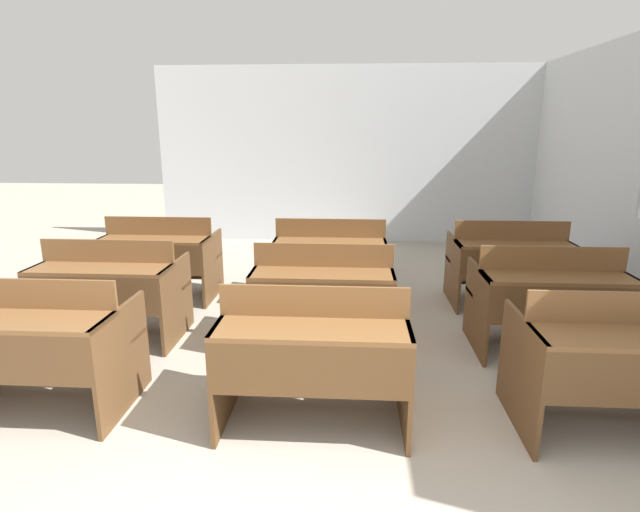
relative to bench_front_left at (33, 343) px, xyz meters
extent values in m
cube|color=silver|center=(1.95, 5.29, 0.91)|extent=(6.07, 0.06, 2.78)
cube|color=silver|center=(4.96, 3.79, 1.18)|extent=(0.06, 2.94, 1.42)
cube|color=brown|center=(0.57, 0.04, -0.12)|extent=(0.03, 0.76, 0.71)
cube|color=brown|center=(0.00, -0.15, 0.22)|extent=(1.16, 0.37, 0.03)
cube|color=brown|center=(0.00, 0.02, 0.33)|extent=(1.16, 0.02, 0.20)
cube|color=brown|center=(0.00, 0.28, -0.05)|extent=(1.16, 0.28, 0.03)
cube|color=brown|center=(0.00, 0.28, -0.32)|extent=(1.11, 0.04, 0.04)
cube|color=#53361D|center=(1.27, 0.01, -0.12)|extent=(0.03, 0.76, 0.71)
cube|color=#53361D|center=(2.40, 0.01, -0.12)|extent=(0.03, 0.76, 0.71)
cube|color=brown|center=(1.83, -0.18, 0.22)|extent=(1.16, 0.37, 0.03)
cube|color=#53361D|center=(1.83, -0.36, 0.04)|extent=(1.11, 0.02, 0.32)
cube|color=brown|center=(1.83, -0.01, 0.33)|extent=(1.16, 0.02, 0.20)
cube|color=brown|center=(1.83, 0.25, -0.05)|extent=(1.16, 0.28, 0.03)
cube|color=#53361D|center=(1.83, 0.25, -0.32)|extent=(1.11, 0.04, 0.04)
cube|color=brown|center=(3.11, 0.02, -0.12)|extent=(0.03, 0.76, 0.71)
cube|color=brown|center=(3.68, -0.01, 0.33)|extent=(1.16, 0.02, 0.20)
cube|color=brown|center=(3.68, 0.26, -0.05)|extent=(1.16, 0.28, 0.03)
cube|color=brown|center=(3.68, 0.26, -0.32)|extent=(1.11, 0.04, 0.04)
cube|color=brown|center=(-0.60, 1.18, -0.12)|extent=(0.03, 0.76, 0.71)
cube|color=brown|center=(0.53, 1.18, -0.12)|extent=(0.03, 0.76, 0.71)
cube|color=brown|center=(-0.04, 0.98, 0.22)|extent=(1.16, 0.37, 0.03)
cube|color=brown|center=(-0.04, 0.81, 0.04)|extent=(1.11, 0.02, 0.32)
cube|color=brown|center=(-0.04, 1.16, 0.33)|extent=(1.16, 0.02, 0.20)
cube|color=brown|center=(-0.04, 1.42, -0.05)|extent=(1.16, 0.28, 0.03)
cube|color=brown|center=(-0.04, 1.42, -0.32)|extent=(1.11, 0.04, 0.04)
cube|color=#52351D|center=(1.26, 1.15, -0.12)|extent=(0.03, 0.76, 0.71)
cube|color=#52351D|center=(2.39, 1.15, -0.12)|extent=(0.03, 0.76, 0.71)
cube|color=brown|center=(1.83, 0.95, 0.22)|extent=(1.16, 0.37, 0.03)
cube|color=#52351D|center=(1.83, 0.78, 0.04)|extent=(1.11, 0.02, 0.32)
cube|color=brown|center=(1.83, 1.13, 0.33)|extent=(1.16, 0.02, 0.20)
cube|color=brown|center=(1.83, 1.39, -0.05)|extent=(1.16, 0.28, 0.03)
cube|color=#52351D|center=(1.83, 1.39, -0.32)|extent=(1.11, 0.04, 0.04)
cube|color=#52351D|center=(3.12, 1.16, -0.12)|extent=(0.03, 0.76, 0.71)
cube|color=#52351D|center=(4.26, 1.16, -0.12)|extent=(0.03, 0.76, 0.71)
cube|color=brown|center=(3.69, 0.97, 0.22)|extent=(1.16, 0.37, 0.03)
cube|color=#52351D|center=(3.69, 0.79, 0.04)|extent=(1.11, 0.02, 0.32)
cube|color=brown|center=(3.69, 1.14, 0.33)|extent=(1.16, 0.02, 0.20)
cube|color=brown|center=(3.69, 1.41, -0.05)|extent=(1.16, 0.28, 0.03)
cube|color=#52351D|center=(3.69, 1.41, -0.32)|extent=(1.11, 0.04, 0.04)
cube|color=#53361D|center=(-0.59, 2.31, -0.12)|extent=(0.03, 0.76, 0.71)
cube|color=#53361D|center=(0.54, 2.31, -0.12)|extent=(0.03, 0.76, 0.71)
cube|color=brown|center=(-0.02, 2.11, 0.22)|extent=(1.16, 0.37, 0.03)
cube|color=#53361D|center=(-0.02, 1.94, 0.04)|extent=(1.11, 0.02, 0.32)
cube|color=brown|center=(-0.02, 2.28, 0.33)|extent=(1.16, 0.02, 0.20)
cube|color=brown|center=(-0.02, 2.55, -0.05)|extent=(1.16, 0.28, 0.03)
cube|color=#53361D|center=(-0.02, 2.55, -0.32)|extent=(1.11, 0.04, 0.04)
cube|color=#52351C|center=(1.27, 2.31, -0.12)|extent=(0.03, 0.76, 0.71)
cube|color=#52351C|center=(2.40, 2.31, -0.12)|extent=(0.03, 0.76, 0.71)
cube|color=brown|center=(1.83, 2.11, 0.22)|extent=(1.16, 0.37, 0.03)
cube|color=#52351C|center=(1.83, 1.94, 0.04)|extent=(1.11, 0.02, 0.32)
cube|color=brown|center=(1.83, 2.28, 0.33)|extent=(1.16, 0.02, 0.20)
cube|color=brown|center=(1.83, 2.55, -0.05)|extent=(1.16, 0.28, 0.03)
cube|color=#52351C|center=(1.83, 2.55, -0.32)|extent=(1.11, 0.04, 0.04)
cube|color=#54371E|center=(3.14, 2.31, -0.12)|extent=(0.03, 0.76, 0.71)
cube|color=#54371E|center=(4.28, 2.31, -0.12)|extent=(0.03, 0.76, 0.71)
cube|color=brown|center=(3.71, 2.11, 0.22)|extent=(1.16, 0.37, 0.03)
cube|color=#54371E|center=(3.71, 1.94, 0.04)|extent=(1.11, 0.02, 0.32)
cube|color=brown|center=(3.71, 2.28, 0.33)|extent=(1.16, 0.02, 0.20)
cube|color=brown|center=(3.71, 2.55, -0.05)|extent=(1.16, 0.28, 0.03)
cube|color=#54371E|center=(3.71, 2.55, -0.32)|extent=(1.11, 0.04, 0.04)
cylinder|color=#33477A|center=(4.63, 2.93, -0.30)|extent=(0.29, 0.29, 0.35)
camera|label=1|loc=(2.05, -2.87, 1.36)|focal=28.00mm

